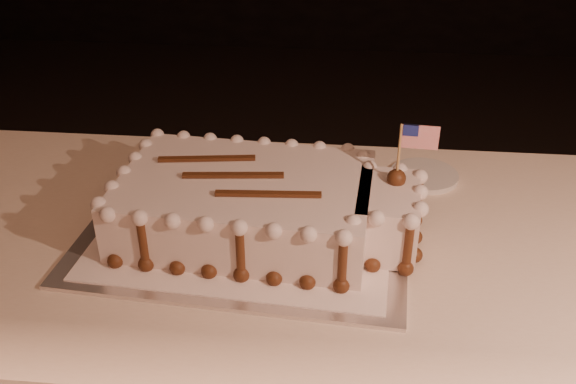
{
  "coord_description": "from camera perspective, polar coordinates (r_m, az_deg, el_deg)",
  "views": [
    {
      "loc": [
        -0.22,
        -0.41,
        1.45
      ],
      "look_at": [
        -0.32,
        0.61,
        0.85
      ],
      "focal_mm": 40.0,
      "sensor_mm": 36.0,
      "label": 1
    }
  ],
  "objects": [
    {
      "name": "side_plate",
      "position": [
        1.45,
        12.0,
        1.45
      ],
      "size": [
        0.15,
        0.15,
        0.01
      ],
      "primitive_type": "cylinder",
      "color": "silver",
      "rests_on": "banquet_table"
    },
    {
      "name": "sheet_cake",
      "position": [
        1.21,
        -2.25,
        -1.16
      ],
      "size": [
        0.6,
        0.37,
        0.23
      ],
      "color": "silver",
      "rests_on": "doily"
    },
    {
      "name": "cake_board",
      "position": [
        1.25,
        -3.67,
        -3.42
      ],
      "size": [
        0.65,
        0.51,
        0.01
      ],
      "primitive_type": "cube",
      "rotation": [
        0.0,
        0.0,
        -0.07
      ],
      "color": "silver",
      "rests_on": "banquet_table"
    },
    {
      "name": "doily",
      "position": [
        1.24,
        -3.68,
        -3.23
      ],
      "size": [
        0.58,
        0.46,
        0.0
      ],
      "primitive_type": "cube",
      "rotation": [
        0.0,
        0.0,
        -0.07
      ],
      "color": "white",
      "rests_on": "cake_board"
    }
  ]
}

